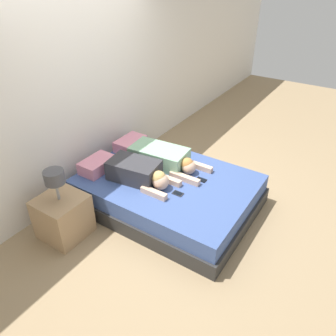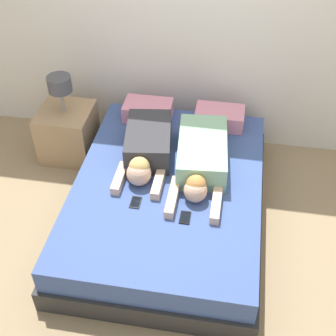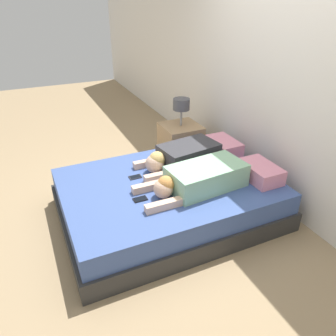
# 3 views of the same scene
# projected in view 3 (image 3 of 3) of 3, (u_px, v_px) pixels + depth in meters

# --- Properties ---
(ground_plane) EXTENTS (12.00, 12.00, 0.00)m
(ground_plane) POSITION_uv_depth(u_px,v_px,m) (168.00, 214.00, 3.45)
(ground_plane) COLOR #9E8460
(wall_back) EXTENTS (12.00, 0.06, 2.60)m
(wall_back) POSITION_uv_depth(u_px,v_px,m) (278.00, 79.00, 3.27)
(wall_back) COLOR white
(wall_back) RESTS_ON ground_plane
(bed) EXTENTS (1.55, 2.11, 0.41)m
(bed) POSITION_uv_depth(u_px,v_px,m) (168.00, 199.00, 3.35)
(bed) COLOR #2D2D2D
(bed) RESTS_ON ground_plane
(pillow_head_left) EXTENTS (0.44, 0.28, 0.16)m
(pillow_head_left) POSITION_uv_depth(u_px,v_px,m) (223.00, 146.00, 3.80)
(pillow_head_left) COLOR pink
(pillow_head_left) RESTS_ON bed
(pillow_head_right) EXTENTS (0.44, 0.28, 0.16)m
(pillow_head_right) POSITION_uv_depth(u_px,v_px,m) (260.00, 172.00, 3.26)
(pillow_head_right) COLOR pink
(pillow_head_right) RESTS_ON bed
(person_left) EXTENTS (0.45, 0.90, 0.24)m
(person_left) POSITION_uv_depth(u_px,v_px,m) (181.00, 157.00, 3.47)
(person_left) COLOR #333338
(person_left) RESTS_ON bed
(person_right) EXTENTS (0.46, 1.07, 0.23)m
(person_right) POSITION_uv_depth(u_px,v_px,m) (199.00, 178.00, 3.09)
(person_right) COLOR #8CBF99
(person_right) RESTS_ON bed
(cell_phone_left) EXTENTS (0.08, 0.13, 0.01)m
(cell_phone_left) POSITION_uv_depth(u_px,v_px,m) (135.00, 177.00, 3.31)
(cell_phone_left) COLOR #2D2D33
(cell_phone_left) RESTS_ON bed
(cell_phone_right) EXTENTS (0.08, 0.13, 0.01)m
(cell_phone_right) POSITION_uv_depth(u_px,v_px,m) (140.00, 199.00, 2.96)
(cell_phone_right) COLOR black
(cell_phone_right) RESTS_ON bed
(nightstand) EXTENTS (0.49, 0.49, 0.86)m
(nightstand) POSITION_uv_depth(u_px,v_px,m) (181.00, 141.00, 4.44)
(nightstand) COLOR tan
(nightstand) RESTS_ON ground_plane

